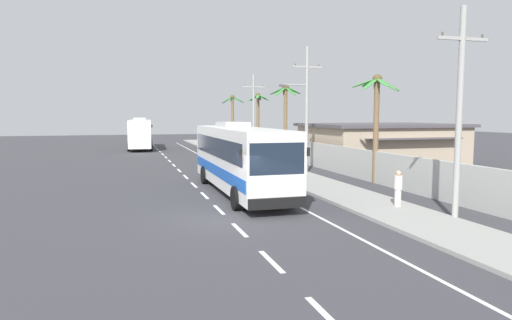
{
  "coord_description": "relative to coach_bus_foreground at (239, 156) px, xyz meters",
  "views": [
    {
      "loc": [
        -3.86,
        -17.26,
        4.06
      ],
      "look_at": [
        2.8,
        5.68,
        1.7
      ],
      "focal_mm": 32.06,
      "sensor_mm": 36.0,
      "label": 1
    }
  ],
  "objects": [
    {
      "name": "pedestrian_far_walk",
      "position": [
        5.5,
        -6.07,
        -0.97
      ],
      "size": [
        0.36,
        0.36,
        1.55
      ],
      "rotation": [
        0.0,
        0.0,
        0.35
      ],
      "color": "beige",
      "rests_on": "sidewalk_kerb"
    },
    {
      "name": "utility_pole_nearest",
      "position": [
        6.5,
        -8.41,
        2.33
      ],
      "size": [
        2.23,
        0.24,
        8.1
      ],
      "color": "#9E9E99",
      "rests_on": "ground"
    },
    {
      "name": "coach_bus_foreground",
      "position": [
        0.0,
        0.0,
        0.0
      ],
      "size": [
        2.95,
        12.27,
        3.68
      ],
      "color": "white",
      "rests_on": "ground"
    },
    {
      "name": "motorcycle_beside_bus",
      "position": [
        1.82,
        8.83,
        -1.26
      ],
      "size": [
        0.56,
        1.96,
        1.61
      ],
      "color": "black",
      "rests_on": "ground"
    },
    {
      "name": "roadside_building",
      "position": [
        14.79,
        10.72,
        -0.23
      ],
      "size": [
        11.88,
        9.85,
        3.34
      ],
      "color": "tan",
      "rests_on": "ground"
    },
    {
      "name": "pedestrian_near_kerb",
      "position": [
        4.42,
        13.2,
        -0.84
      ],
      "size": [
        0.36,
        0.36,
        1.77
      ],
      "rotation": [
        0.0,
        0.0,
        5.49
      ],
      "color": "black",
      "rests_on": "sidewalk_kerb"
    },
    {
      "name": "lane_markings",
      "position": [
        0.24,
        9.07,
        -1.91
      ],
      "size": [
        3.7,
        71.0,
        0.01
      ],
      "color": "white",
      "rests_on": "ground"
    },
    {
      "name": "utility_pole_far",
      "position": [
        6.85,
        21.33,
        2.31
      ],
      "size": [
        2.29,
        0.24,
        8.06
      ],
      "color": "#9E9E99",
      "rests_on": "ground"
    },
    {
      "name": "palm_third",
      "position": [
        6.7,
        11.54,
        2.61
      ],
      "size": [
        2.63,
        2.63,
        6.5
      ],
      "color": "brown",
      "rests_on": "ground"
    },
    {
      "name": "boundary_wall",
      "position": [
        8.69,
        8.29,
        -0.96
      ],
      "size": [
        0.24,
        60.0,
        1.91
      ],
      "primitive_type": "cube",
      "color": "#B2B2AD",
      "rests_on": "ground"
    },
    {
      "name": "sidewalk_kerb",
      "position": [
        4.89,
        4.29,
        -1.85
      ],
      "size": [
        3.2,
        90.0,
        0.14
      ],
      "primitive_type": "cube",
      "color": "#999993",
      "rests_on": "ground"
    },
    {
      "name": "palm_second",
      "position": [
        8.94,
        26.84,
        2.49
      ],
      "size": [
        2.73,
        2.76,
        6.55
      ],
      "color": "brown",
      "rests_on": "ground"
    },
    {
      "name": "ground_plane",
      "position": [
        -1.91,
        -5.71,
        -1.92
      ],
      "size": [
        160.0,
        160.0,
        0.0
      ],
      "primitive_type": "plane",
      "color": "#3A3A3F"
    },
    {
      "name": "pedestrian_midwalk",
      "position": [
        4.11,
        8.47,
        -0.85
      ],
      "size": [
        0.36,
        0.36,
        1.75
      ],
      "rotation": [
        0.0,
        0.0,
        1.08
      ],
      "color": "red",
      "rests_on": "sidewalk_kerb"
    },
    {
      "name": "palm_nearest",
      "position": [
        8.65,
        1.11,
        2.6
      ],
      "size": [
        2.79,
        3.04,
        6.44
      ],
      "color": "brown",
      "rests_on": "ground"
    },
    {
      "name": "utility_pole_mid",
      "position": [
        6.36,
        6.46,
        2.69
      ],
      "size": [
        3.06,
        0.24,
        8.69
      ],
      "color": "#9E9E99",
      "rests_on": "ground"
    },
    {
      "name": "palm_fourth",
      "position": [
        7.28,
        32.38,
        2.48
      ],
      "size": [
        2.99,
        3.07,
        6.52
      ],
      "color": "brown",
      "rests_on": "ground"
    },
    {
      "name": "coach_bus_far_lane",
      "position": [
        -3.84,
        32.97,
        0.03
      ],
      "size": [
        3.31,
        11.17,
        3.74
      ],
      "color": "white",
      "rests_on": "ground"
    }
  ]
}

